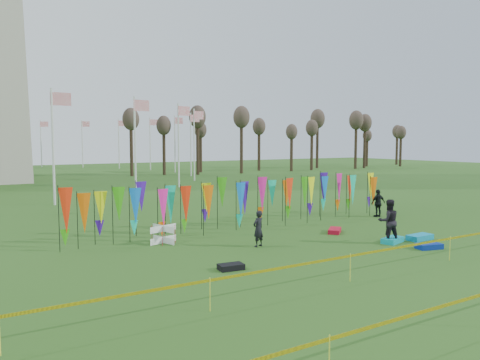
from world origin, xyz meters
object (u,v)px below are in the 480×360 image
kite_bag_turquoise (393,240)px  person_mid (389,221)px  kite_bag_blue (429,246)px  kite_bag_black (231,267)px  person_right (378,203)px  kite_bag_teal (420,237)px  box_kite (163,234)px  kite_bag_red (335,231)px  person_left (258,229)px

kite_bag_turquoise → person_mid: bearing=157.9°
kite_bag_blue → kite_bag_black: kite_bag_blue is taller
person_mid → person_right: size_ratio=1.18×
kite_bag_turquoise → kite_bag_teal: size_ratio=0.92×
box_kite → kite_bag_turquoise: bearing=-30.6°
box_kite → person_right: person_right is taller
box_kite → person_right: (13.41, 0.16, 0.41)m
box_kite → kite_bag_teal: size_ratio=0.64×
person_right → box_kite: bearing=9.2°
kite_bag_red → kite_bag_black: 8.14m
box_kite → kite_bag_red: 8.23m
kite_bag_turquoise → kite_bag_red: kite_bag_turquoise is taller
person_right → kite_bag_black: person_right is taller
person_right → kite_bag_teal: (-3.34, -5.47, -0.69)m
person_left → kite_bag_blue: bearing=129.1°
kite_bag_blue → person_left: bearing=145.4°
kite_bag_turquoise → kite_bag_black: size_ratio=1.34×
box_kite → person_left: size_ratio=0.53×
person_right → kite_bag_turquoise: size_ratio=1.40×
box_kite → kite_bag_black: bearing=-85.5°
person_left → person_mid: size_ratio=0.80×
person_right → kite_bag_red: size_ratio=1.42×
box_kite → kite_bag_turquoise: box_kite is taller
person_mid → person_right: (5.04, 5.15, -0.15)m
person_left → kite_bag_red: (4.80, 0.56, -0.66)m
person_right → kite_bag_blue: person_right is taller
box_kite → person_left: person_left is taller
person_mid → kite_bag_red: (-0.42, 2.90, -0.85)m
box_kite → person_mid: size_ratio=0.42×
box_kite → kite_bag_black: (0.40, -5.11, -0.30)m
kite_bag_turquoise → kite_bag_teal: kite_bag_teal is taller
person_left → kite_bag_blue: size_ratio=1.47×
person_mid → kite_bag_blue: bearing=132.8°
person_left → kite_bag_black: (-2.75, -2.45, -0.66)m
person_left → person_right: size_ratio=0.94×
kite_bag_red → box_kite: bearing=165.3°
person_left → kite_bag_teal: (6.92, -2.65, -0.64)m
person_mid → kite_bag_teal: (1.70, -0.31, -0.83)m
person_left → kite_bag_blue: 7.04m
kite_bag_black → kite_bag_red: bearing=21.7°
person_mid → kite_bag_turquoise: size_ratio=1.65×
kite_bag_red → kite_bag_teal: 3.85m
person_left → box_kite: bearing=-56.5°
kite_bag_turquoise → kite_bag_blue: kite_bag_turquoise is taller
box_kite → person_left: (3.15, -2.66, 0.36)m
person_right → kite_bag_teal: person_right is taller
person_left → person_right: (10.26, 2.82, 0.04)m
kite_bag_turquoise → kite_bag_blue: 1.61m
kite_bag_black → kite_bag_teal: (9.67, -0.20, 0.02)m
person_left → kite_bag_turquoise: person_left is taller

